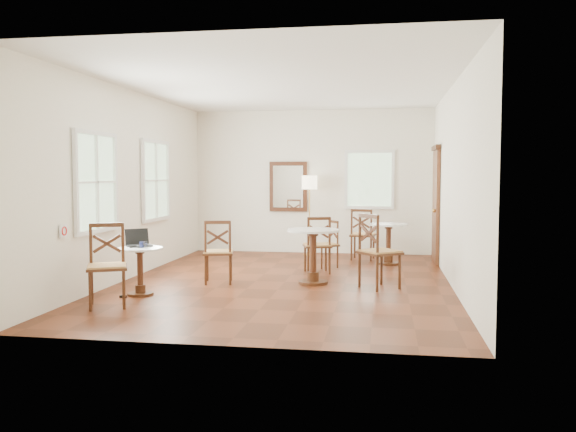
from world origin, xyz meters
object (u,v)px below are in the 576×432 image
object	(u,v)px
water_glass	(145,245)
laptop	(138,242)
navy_mug	(142,245)
chair_back_a	(363,234)
mouse	(139,246)
chair_mid_b	(378,251)
cafe_table_near	(140,266)
chair_back_b	(327,244)
chair_near_a	(218,252)
chair_mid_a	(317,245)
floor_lamp	(309,188)
chair_near_b	(107,265)
cafe_table_mid	(313,250)
power_adapter	(123,296)
cafe_table_back	(388,239)

from	to	relation	value
water_glass	laptop	bearing A→B (deg)	132.33
water_glass	navy_mug	bearing A→B (deg)	152.18
chair_back_a	mouse	bearing A→B (deg)	60.31
chair_mid_b	water_glass	size ratio (longest dim) A/B	11.90
cafe_table_near	chair_back_b	distance (m)	3.67
navy_mug	chair_back_b	bearing A→B (deg)	51.84
chair_near_a	water_glass	size ratio (longest dim) A/B	10.57
chair_mid_a	navy_mug	world-z (taller)	chair_mid_a
chair_mid_a	floor_lamp	xyz separation A→B (m)	(-0.42, 2.25, 0.91)
chair_near_b	chair_mid_a	xyz separation A→B (m)	(2.33, 2.94, -0.04)
chair_mid_b	cafe_table_near	bearing A→B (deg)	67.88
chair_mid_b	chair_mid_a	bearing A→B (deg)	0.73
mouse	chair_near_b	bearing A→B (deg)	-91.34
cafe_table_mid	laptop	xyz separation A→B (m)	(-2.34, -1.05, 0.20)
laptop	mouse	xyz separation A→B (m)	(0.09, -0.18, -0.04)
chair_mid_b	chair_near_a	bearing A→B (deg)	49.72
chair_near_a	chair_mid_a	size ratio (longest dim) A/B	1.01
chair_back_b	power_adapter	size ratio (longest dim) A/B	9.76
chair_near_b	chair_back_a	world-z (taller)	chair_near_b
floor_lamp	mouse	xyz separation A→B (m)	(-1.79, -4.47, -0.71)
chair_near_a	chair_mid_a	xyz separation A→B (m)	(1.39, 1.17, -0.01)
chair_mid_a	navy_mug	xyz separation A→B (m)	(-2.16, -2.22, 0.22)
floor_lamp	mouse	distance (m)	4.87
chair_near_a	floor_lamp	distance (m)	3.67
chair_mid_a	water_glass	size ratio (longest dim) A/B	10.45
chair_back_b	chair_near_a	bearing A→B (deg)	-72.30
chair_mid_b	floor_lamp	xyz separation A→B (m)	(-1.43, 3.46, 0.84)
chair_back_b	mouse	xyz separation A→B (m)	(-2.30, -2.87, 0.26)
water_glass	cafe_table_near	bearing A→B (deg)	158.15
cafe_table_back	mouse	distance (m)	4.81
cafe_table_mid	floor_lamp	xyz separation A→B (m)	(-0.46, 3.24, 0.87)
chair_back_a	water_glass	xyz separation A→B (m)	(-2.80, -3.96, 0.21)
chair_mid_a	water_glass	xyz separation A→B (m)	(-2.10, -2.25, 0.23)
mouse	floor_lamp	bearing A→B (deg)	76.17
navy_mug	chair_back_a	bearing A→B (deg)	53.97
cafe_table_back	chair_near_b	distance (m)	5.42
chair_back_b	navy_mug	bearing A→B (deg)	-71.33
cafe_table_mid	chair_near_b	world-z (taller)	chair_near_b
cafe_table_mid	floor_lamp	bearing A→B (deg)	98.05
chair_near_b	cafe_table_near	bearing A→B (deg)	55.74
laptop	mouse	distance (m)	0.21
cafe_table_back	mouse	bearing A→B (deg)	-134.95
laptop	chair_mid_b	bearing A→B (deg)	-24.22
floor_lamp	chair_near_a	bearing A→B (deg)	-105.89
chair_near_b	laptop	world-z (taller)	chair_near_b
cafe_table_near	chair_mid_a	size ratio (longest dim) A/B	0.69
chair_near_b	chair_back_b	world-z (taller)	chair_near_b
cafe_table_near	chair_near_a	bearing A→B (deg)	51.88
laptop	water_glass	world-z (taller)	laptop
floor_lamp	water_glass	distance (m)	4.86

